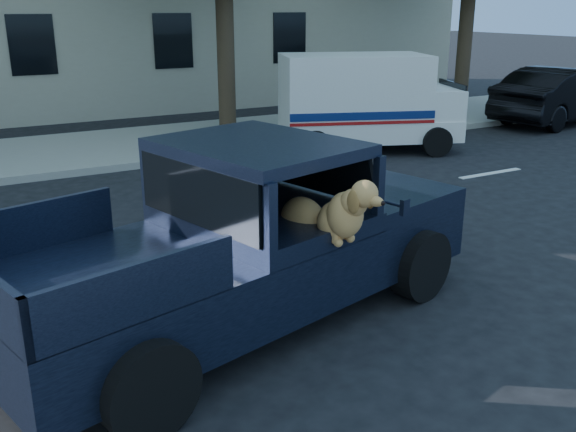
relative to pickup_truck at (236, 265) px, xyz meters
name	(u,v)px	position (x,y,z in m)	size (l,w,h in m)	color
ground	(162,346)	(-0.89, -0.13, -0.65)	(120.00, 120.00, 0.00)	black
far_sidewalk	(26,157)	(-0.89, 9.07, -0.57)	(60.00, 4.00, 0.15)	gray
lane_stripes	(214,219)	(1.11, 3.27, -0.64)	(21.60, 0.14, 0.01)	silver
pickup_truck	(236,265)	(0.00, 0.00, 0.00)	(5.68, 3.41, 1.91)	black
mail_truck	(365,109)	(6.17, 6.34, 0.31)	(4.37, 3.12, 2.18)	silver
parked_sedan	(562,95)	(13.17, 6.56, 0.14)	(4.79, 1.67, 1.58)	black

